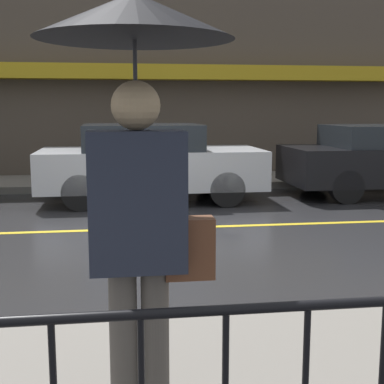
% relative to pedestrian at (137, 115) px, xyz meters
% --- Properties ---
extents(ground_plane, '(80.00, 80.00, 0.00)m').
position_rel_pedestrian_xyz_m(ground_plane, '(0.39, 5.16, -1.72)').
color(ground_plane, '#262628').
extents(sidewalk_far, '(28.00, 2.03, 0.15)m').
position_rel_pedestrian_xyz_m(sidewalk_far, '(0.39, 9.75, -1.64)').
color(sidewalk_far, slate).
rests_on(sidewalk_far, ground_plane).
extents(lane_marking, '(25.20, 0.12, 0.01)m').
position_rel_pedestrian_xyz_m(lane_marking, '(0.39, 5.16, -1.71)').
color(lane_marking, gold).
rests_on(lane_marking, ground_plane).
extents(building_storefront, '(28.00, 0.85, 6.08)m').
position_rel_pedestrian_xyz_m(building_storefront, '(0.39, 10.89, 1.30)').
color(building_storefront, '#4C4238').
rests_on(building_storefront, ground_plane).
extents(pedestrian, '(0.91, 0.91, 2.11)m').
position_rel_pedestrian_xyz_m(pedestrian, '(0.00, 0.00, 0.00)').
color(pedestrian, '#4C4742').
rests_on(pedestrian, sidewalk_near).
extents(car_silver, '(4.15, 1.87, 1.45)m').
position_rel_pedestrian_xyz_m(car_silver, '(0.52, 7.57, -0.97)').
color(car_silver, '#B2B5BA').
rests_on(car_silver, ground_plane).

